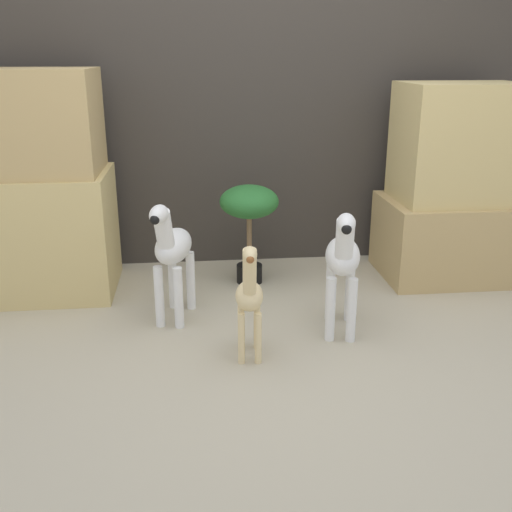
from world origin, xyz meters
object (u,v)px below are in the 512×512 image
at_px(zebra_right, 343,260).
at_px(zebra_left, 172,250).
at_px(potted_palm_front, 249,210).
at_px(giraffe_figurine, 249,295).

height_order(zebra_right, zebra_left, same).
bearing_deg(zebra_left, zebra_right, -16.38).
bearing_deg(potted_palm_front, zebra_left, -131.50).
bearing_deg(zebra_right, zebra_left, 163.62).
bearing_deg(potted_palm_front, zebra_right, -62.68).
bearing_deg(zebra_right, giraffe_figurine, -155.08).
height_order(zebra_left, potted_palm_front, zebra_left).
distance_m(zebra_left, giraffe_figurine, 0.61).
xyz_separation_m(zebra_right, zebra_left, (-0.87, 0.25, 0.00)).
distance_m(zebra_left, potted_palm_front, 0.70).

